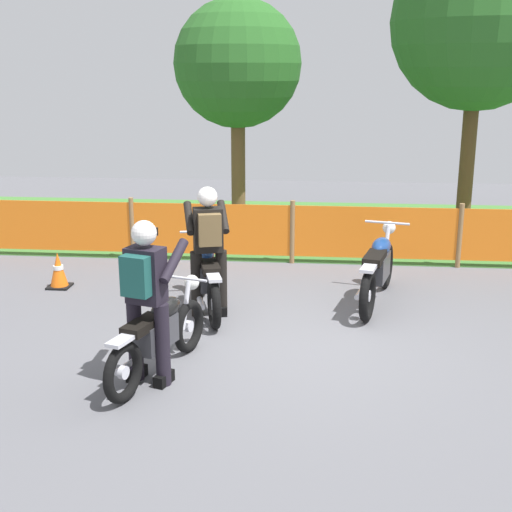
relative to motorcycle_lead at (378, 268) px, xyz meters
name	(u,v)px	position (x,y,z in m)	size (l,w,h in m)	color
ground	(279,337)	(-1.25, -1.37, -0.50)	(24.00, 24.00, 0.02)	#5B5B60
grass_verge	(298,227)	(-1.25, 4.60, -0.49)	(24.00, 5.41, 0.01)	#427A33
barrier_fence	(292,231)	(-1.25, 1.89, 0.05)	(10.83, 0.08, 1.05)	olive
tree_leftmost	(238,65)	(-2.46, 4.46, 2.70)	(2.46, 2.46, 4.45)	brown
tree_near_left	(478,23)	(1.96, 4.34, 3.42)	(3.18, 3.18, 5.52)	brown
motorcycle_lead	(378,268)	(0.00, 0.00, 0.00)	(0.80, 2.11, 1.01)	black
motorcycle_trailing	(159,334)	(-2.43, -2.52, -0.05)	(0.77, 1.87, 0.91)	black
motorcycle_third	(207,276)	(-2.27, -0.50, -0.03)	(0.79, 1.97, 0.96)	black
rider_trailing	(146,294)	(-2.49, -2.72, 0.46)	(0.66, 0.76, 1.69)	black
rider_third	(208,244)	(-2.20, -0.71, 0.46)	(0.65, 0.76, 1.69)	black
traffic_cone	(58,270)	(-4.60, 0.24, -0.23)	(0.32, 0.32, 0.53)	black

